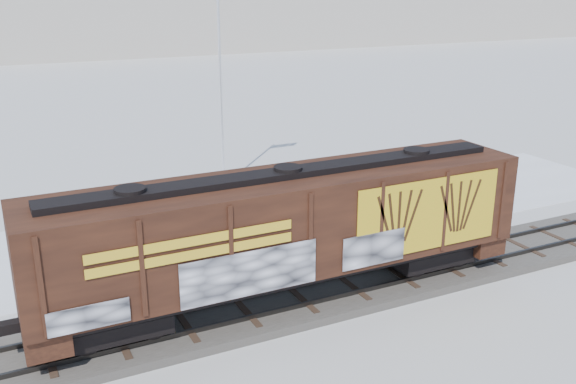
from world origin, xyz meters
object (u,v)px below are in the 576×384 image
car_silver (173,223)px  car_white (223,217)px  flagpole (224,113)px  car_dark (456,175)px  hopper_railcar (288,227)px

car_silver → car_white: bearing=-84.8°
flagpole → car_dark: bearing=-28.8°
hopper_railcar → flagpole: flagpole is taller
car_silver → car_dark: size_ratio=0.94×
flagpole → hopper_railcar: bearing=-102.4°
hopper_railcar → car_silver: bearing=103.6°
car_white → flagpole: bearing=-19.0°
car_dark → car_white: bearing=68.2°
flagpole → car_white: bearing=-111.8°
flagpole → car_silver: flagpole is taller
hopper_railcar → car_dark: 15.80m
flagpole → car_silver: (-4.74, -6.25, -3.12)m
hopper_railcar → car_silver: size_ratio=3.65×
car_silver → car_white: 2.14m
hopper_railcar → car_white: hopper_railcar is taller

